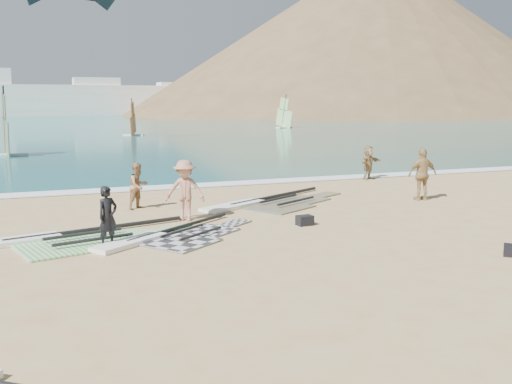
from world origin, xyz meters
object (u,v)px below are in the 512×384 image
object	(u,v)px
rig_green	(64,240)
rig_orange	(268,203)
beachgoer_mid	(185,190)
beachgoer_back	(422,174)
beachgoer_right	(369,162)
gear_bag_near	(305,220)
beachgoer_left	(138,186)
rig_grey	(170,237)
person_wetsuit	(108,217)

from	to	relation	value
rig_green	rig_orange	bearing A→B (deg)	8.94
beachgoer_mid	beachgoer_back	world-z (taller)	beachgoer_back
rig_green	beachgoer_right	world-z (taller)	beachgoer_right
rig_green	rig_orange	xyz separation A→B (m)	(7.15, 3.12, 0.00)
gear_bag_near	beachgoer_left	distance (m)	6.14
rig_orange	beachgoer_right	bearing A→B (deg)	3.59
rig_grey	beachgoer_mid	world-z (taller)	beachgoer_mid
beachgoer_mid	beachgoer_back	distance (m)	9.19
rig_grey	rig_orange	distance (m)	5.91
beachgoer_left	gear_bag_near	bearing A→B (deg)	-79.31
rig_orange	beachgoer_right	size ratio (longest dim) A/B	3.91
rig_green	person_wetsuit	distance (m)	1.59
rig_green	beachgoer_back	distance (m)	13.03
beachgoer_left	beachgoer_right	xyz separation A→B (m)	(11.48, 3.58, 0.01)
rig_green	beachgoer_left	size ratio (longest dim) A/B	4.07
beachgoer_back	beachgoer_right	distance (m)	5.85
beachgoer_left	beachgoer_right	size ratio (longest dim) A/B	0.98
rig_grey	beachgoer_left	bearing A→B (deg)	53.83
gear_bag_near	beachgoer_mid	bearing A→B (deg)	147.79
rig_green	gear_bag_near	xyz separation A→B (m)	(6.82, -0.51, 0.10)
beachgoer_back	beachgoer_right	size ratio (longest dim) A/B	1.21
rig_green	beachgoer_mid	world-z (taller)	beachgoer_mid
rig_grey	rig_green	bearing A→B (deg)	128.62
beachgoer_left	beachgoer_back	xyz separation A→B (m)	(10.17, -2.12, 0.18)
beachgoer_left	rig_orange	bearing A→B (deg)	-42.74
beachgoer_left	beachgoer_mid	xyz separation A→B (m)	(0.99, -2.51, 0.15)
rig_orange	beachgoer_mid	distance (m)	3.95
rig_green	beachgoer_back	world-z (taller)	beachgoer_back
person_wetsuit	beachgoer_left	distance (m)	5.19
gear_bag_near	person_wetsuit	xyz separation A→B (m)	(-5.77, -0.44, 0.63)
rig_grey	person_wetsuit	bearing A→B (deg)	151.58
rig_green	rig_grey	bearing A→B (deg)	-29.98
person_wetsuit	beachgoer_left	size ratio (longest dim) A/B	0.98
rig_orange	beachgoer_back	xyz separation A→B (m)	(5.71, -1.27, 0.93)
gear_bag_near	person_wetsuit	size ratio (longest dim) A/B	0.30
rig_green	beachgoer_mid	bearing A→B (deg)	7.09
gear_bag_near	beachgoer_back	xyz separation A→B (m)	(6.04, 2.37, 0.83)
gear_bag_near	beachgoer_back	world-z (taller)	beachgoer_back
beachgoer_back	beachgoer_right	world-z (taller)	beachgoer_back
beachgoer_left	beachgoer_back	world-z (taller)	beachgoer_back
gear_bag_near	beachgoer_right	size ratio (longest dim) A/B	0.29
beachgoer_left	beachgoer_mid	size ratio (longest dim) A/B	0.84
rig_orange	beachgoer_mid	world-z (taller)	beachgoer_mid
gear_bag_near	beachgoer_right	bearing A→B (deg)	47.70
rig_green	beachgoer_mid	xyz separation A→B (m)	(3.68, 1.47, 0.90)
rig_grey	beachgoer_back	size ratio (longest dim) A/B	2.58
beachgoer_mid	beachgoer_left	bearing A→B (deg)	136.40
rig_orange	beachgoer_left	size ratio (longest dim) A/B	3.97
rig_orange	person_wetsuit	size ratio (longest dim) A/B	4.07
beachgoer_left	beachgoer_mid	distance (m)	2.70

